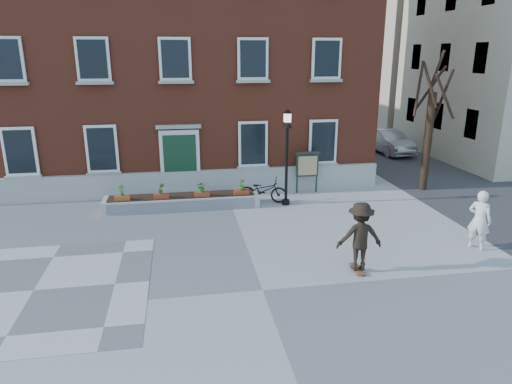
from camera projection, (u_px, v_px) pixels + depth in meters
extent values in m
plane|color=#979799|center=(263.00, 290.00, 12.11)|extent=(100.00, 100.00, 0.00)
cube|color=slate|center=(34.00, 290.00, 12.09)|extent=(6.00, 6.00, 0.01)
imported|color=black|center=(263.00, 190.00, 19.09)|extent=(2.12, 1.17, 1.06)
imported|color=#A5A7AA|center=(388.00, 141.00, 28.58)|extent=(1.88, 4.50, 1.45)
imported|color=silver|center=(479.00, 220.00, 14.43)|extent=(0.79, 0.85, 1.94)
cube|color=brown|center=(175.00, 54.00, 23.24)|extent=(18.00, 10.00, 12.00)
cube|color=#ABABA6|center=(181.00, 183.00, 20.00)|extent=(18.00, 0.24, 1.10)
cube|color=#A9A9A4|center=(182.00, 194.00, 20.01)|extent=(2.60, 0.80, 0.20)
cube|color=#A9AAA4|center=(182.00, 189.00, 20.09)|extent=(2.20, 0.50, 0.20)
cube|color=silver|center=(180.00, 159.00, 19.72)|extent=(1.70, 0.12, 2.50)
cube|color=#133520|center=(180.00, 161.00, 19.70)|extent=(1.40, 0.06, 2.30)
cube|color=#9C9C97|center=(178.00, 127.00, 19.27)|extent=(1.90, 0.25, 0.15)
cube|color=white|center=(20.00, 152.00, 18.51)|extent=(1.30, 0.10, 2.00)
cube|color=black|center=(20.00, 152.00, 18.47)|extent=(1.08, 0.04, 1.78)
cube|color=#A6A6A1|center=(24.00, 177.00, 18.77)|extent=(1.44, 0.20, 0.12)
cube|color=silver|center=(6.00, 59.00, 17.46)|extent=(1.30, 0.10, 1.70)
cube|color=black|center=(5.00, 59.00, 17.41)|extent=(1.08, 0.04, 1.48)
cube|color=#A1A19C|center=(9.00, 84.00, 17.67)|extent=(1.44, 0.20, 0.12)
cube|color=white|center=(102.00, 149.00, 19.03)|extent=(1.30, 0.10, 2.00)
cube|color=black|center=(102.00, 149.00, 18.98)|extent=(1.08, 0.04, 1.78)
cube|color=gray|center=(104.00, 174.00, 19.28)|extent=(1.44, 0.20, 0.12)
cube|color=silver|center=(93.00, 59.00, 17.97)|extent=(1.30, 0.10, 1.70)
cube|color=black|center=(93.00, 59.00, 17.93)|extent=(1.08, 0.04, 1.48)
cube|color=#9C9C97|center=(95.00, 83.00, 18.18)|extent=(1.44, 0.20, 0.12)
cube|color=white|center=(175.00, 59.00, 18.49)|extent=(1.30, 0.10, 1.70)
cube|color=black|center=(175.00, 59.00, 18.44)|extent=(1.08, 0.04, 1.48)
cube|color=#9A9B96|center=(176.00, 82.00, 18.70)|extent=(1.44, 0.20, 0.12)
cube|color=white|center=(253.00, 144.00, 20.05)|extent=(1.30, 0.10, 2.00)
cube|color=black|center=(253.00, 144.00, 20.01)|extent=(1.08, 0.04, 1.78)
cube|color=#A7A7A1|center=(253.00, 168.00, 20.31)|extent=(1.44, 0.20, 0.12)
cube|color=white|center=(253.00, 59.00, 19.00)|extent=(1.30, 0.10, 1.70)
cube|color=black|center=(253.00, 59.00, 18.95)|extent=(1.08, 0.04, 1.48)
cube|color=#A5A59F|center=(253.00, 81.00, 19.21)|extent=(1.44, 0.20, 0.12)
cube|color=white|center=(323.00, 142.00, 20.57)|extent=(1.30, 0.10, 2.00)
cube|color=black|center=(323.00, 142.00, 20.52)|extent=(1.08, 0.04, 1.78)
cube|color=#979893|center=(322.00, 165.00, 20.82)|extent=(1.44, 0.20, 0.12)
cube|color=white|center=(326.00, 59.00, 19.51)|extent=(1.30, 0.10, 1.70)
cube|color=black|center=(327.00, 59.00, 19.47)|extent=(1.08, 0.04, 1.48)
cube|color=#9A9A95|center=(326.00, 81.00, 19.72)|extent=(1.44, 0.20, 0.12)
cube|color=beige|center=(182.00, 202.00, 18.51)|extent=(6.20, 1.10, 0.50)
cube|color=#B0B0B0|center=(182.00, 206.00, 17.98)|extent=(5.80, 0.02, 0.40)
cube|color=black|center=(182.00, 196.00, 18.43)|extent=(5.80, 0.90, 0.06)
cube|color=#944820|center=(122.00, 198.00, 17.80)|extent=(0.60, 0.25, 0.20)
imported|color=#2D671E|center=(122.00, 190.00, 17.70)|extent=(0.24, 0.24, 0.45)
cube|color=maroon|center=(161.00, 196.00, 18.04)|extent=(0.60, 0.25, 0.20)
imported|color=#34661E|center=(161.00, 188.00, 17.95)|extent=(0.25, 0.25, 0.45)
cube|color=#933B20|center=(202.00, 194.00, 18.30)|extent=(0.60, 0.25, 0.20)
imported|color=#235F1C|center=(202.00, 187.00, 18.20)|extent=(0.40, 0.40, 0.45)
cube|color=brown|center=(241.00, 192.00, 18.55)|extent=(0.60, 0.25, 0.20)
imported|color=#2F641E|center=(241.00, 185.00, 18.46)|extent=(0.25, 0.25, 0.45)
cylinder|color=#312015|center=(427.00, 142.00, 20.46)|extent=(0.36, 0.36, 4.40)
cylinder|color=black|center=(443.00, 95.00, 19.93)|extent=(0.12, 1.12, 2.23)
cylinder|color=black|center=(431.00, 88.00, 20.29)|extent=(1.18, 0.49, 1.97)
cylinder|color=black|center=(419.00, 88.00, 20.03)|extent=(0.88, 1.14, 2.35)
cylinder|color=black|center=(430.00, 85.00, 19.46)|extent=(0.60, 0.77, 1.90)
cylinder|color=#312316|center=(445.00, 97.00, 19.30)|extent=(1.39, 0.55, 1.95)
cylinder|color=#302015|center=(437.00, 69.00, 19.68)|extent=(0.43, 0.48, 1.58)
cube|color=#3C3C3F|center=(388.00, 146.00, 31.01)|extent=(8.00, 36.00, 0.01)
cube|color=#BCAC97|center=(420.00, 47.00, 37.61)|extent=(10.00, 11.00, 13.00)
cube|color=black|center=(472.00, 124.00, 23.66)|extent=(0.08, 1.00, 1.50)
cube|color=black|center=(438.00, 116.00, 26.67)|extent=(0.08, 1.00, 1.50)
cube|color=black|center=(412.00, 110.00, 29.69)|extent=(0.08, 1.00, 1.50)
cube|color=black|center=(481.00, 58.00, 22.69)|extent=(0.08, 1.00, 1.50)
cube|color=black|center=(445.00, 57.00, 25.71)|extent=(0.08, 1.00, 1.50)
cube|color=black|center=(417.00, 57.00, 28.73)|extent=(0.08, 1.00, 1.50)
cube|color=black|center=(422.00, 2.00, 27.79)|extent=(0.08, 1.00, 1.50)
cylinder|color=black|center=(286.00, 202.00, 18.96)|extent=(0.32, 0.32, 0.20)
cylinder|color=black|center=(286.00, 167.00, 18.52)|extent=(0.12, 0.12, 3.20)
cone|color=black|center=(287.00, 124.00, 18.01)|extent=(0.40, 0.40, 0.30)
cube|color=#FFEDBB|center=(287.00, 118.00, 17.93)|extent=(0.24, 0.24, 0.34)
cone|color=black|center=(288.00, 111.00, 17.86)|extent=(0.40, 0.40, 0.16)
cylinder|color=#183125|center=(297.00, 173.00, 20.28)|extent=(0.08, 0.08, 1.80)
cylinder|color=#1A3423|center=(317.00, 173.00, 20.42)|extent=(0.08, 0.08, 1.80)
cube|color=#183021|center=(307.00, 165.00, 20.25)|extent=(1.00, 0.10, 1.00)
cube|color=beige|center=(308.00, 166.00, 20.19)|extent=(0.85, 0.02, 0.85)
cube|color=#332F2C|center=(308.00, 153.00, 20.08)|extent=(1.10, 0.16, 0.10)
cube|color=brown|center=(357.00, 269.00, 13.17)|extent=(0.22, 0.78, 0.03)
cylinder|color=black|center=(358.00, 275.00, 12.90)|extent=(0.03, 0.05, 0.05)
cylinder|color=black|center=(364.00, 274.00, 12.93)|extent=(0.03, 0.05, 0.05)
cylinder|color=black|center=(351.00, 266.00, 13.43)|extent=(0.03, 0.05, 0.05)
cylinder|color=black|center=(357.00, 266.00, 13.46)|extent=(0.03, 0.05, 0.05)
imported|color=black|center=(360.00, 236.00, 12.87)|extent=(1.35, 0.85, 2.00)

